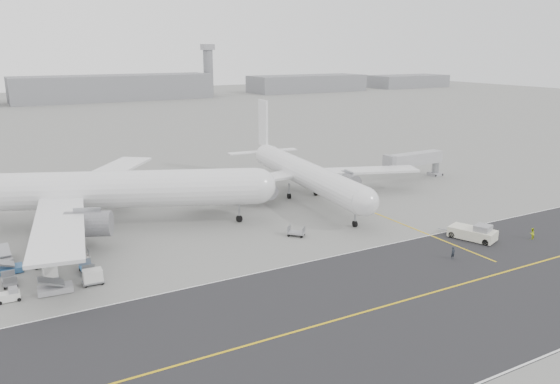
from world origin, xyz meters
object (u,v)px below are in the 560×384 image
airliner_a (85,190)px  pushback_tug (474,233)px  jet_bridge (414,160)px  ground_crew_a (453,253)px  ground_crew_b (532,234)px  control_tower (208,69)px  airliner_b (303,173)px

airliner_a → pushback_tug: bearing=-101.6°
jet_bridge → pushback_tug: bearing=-121.1°
ground_crew_a → ground_crew_b: size_ratio=1.00×
control_tower → ground_crew_a: 286.49m
control_tower → airliner_b: (-75.77, -237.84, -11.21)m
ground_crew_a → pushback_tug: bearing=23.0°
airliner_b → jet_bridge: 30.33m
control_tower → ground_crew_a: bearing=-105.1°
airliner_b → ground_crew_a: size_ratio=27.84×
jet_bridge → airliner_a: bearing=178.2°
ground_crew_b → airliner_a: bearing=-44.7°
control_tower → pushback_tug: size_ratio=3.43×
ground_crew_b → airliner_b: bearing=-75.1°
control_tower → airliner_b: control_tower is taller
airliner_b → ground_crew_b: (18.27, -38.37, -4.13)m
airliner_a → ground_crew_a: 58.47m
pushback_tug → airliner_a: bearing=124.8°
airliner_a → ground_crew_b: bearing=-100.8°
airliner_b → jet_bridge: (30.29, 1.39, -0.74)m
ground_crew_a → airliner_b: bearing=88.9°
control_tower → ground_crew_b: size_ratio=17.19×
airliner_b → pushback_tug: (10.28, -33.99, -3.97)m
airliner_a → jet_bridge: airliner_a is taller
ground_crew_a → ground_crew_b: (16.97, 0.00, 0.00)m
airliner_b → jet_bridge: airliner_b is taller
control_tower → pushback_tug: control_tower is taller
airliner_b → control_tower: bearing=78.5°
airliner_a → jet_bridge: (71.23, -0.30, -1.98)m
airliner_b → jet_bridge: size_ratio=3.09×
airliner_a → control_tower: bearing=-3.0°
pushback_tug → jet_bridge: size_ratio=0.56×
pushback_tug → ground_crew_b: (7.99, -4.38, -0.16)m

